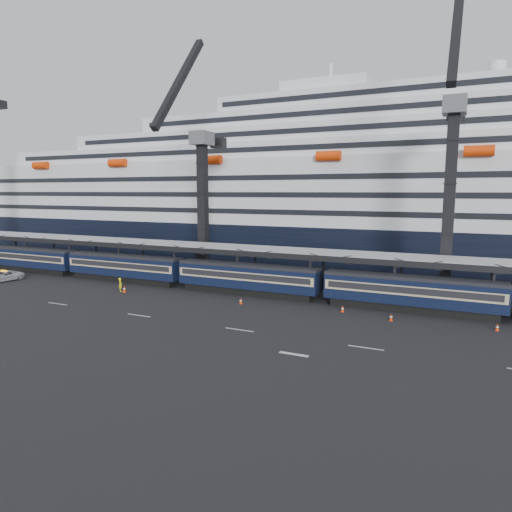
# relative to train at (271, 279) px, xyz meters

# --- Properties ---
(ground) EXTENTS (260.00, 260.00, 0.00)m
(ground) POSITION_rel_train_xyz_m (4.65, -10.00, -2.20)
(ground) COLOR black
(ground) RESTS_ON ground
(lane_markings) EXTENTS (111.00, 4.27, 0.02)m
(lane_markings) POSITION_rel_train_xyz_m (12.80, -15.23, -2.19)
(lane_markings) COLOR beige
(lane_markings) RESTS_ON ground
(train) EXTENTS (133.05, 3.00, 4.05)m
(train) POSITION_rel_train_xyz_m (0.00, 0.00, 0.00)
(train) COLOR black
(train) RESTS_ON ground
(canopy) EXTENTS (130.00, 6.25, 5.53)m
(canopy) POSITION_rel_train_xyz_m (4.65, 4.00, 3.05)
(canopy) COLOR #9D9FA5
(canopy) RESTS_ON ground
(cruise_ship) EXTENTS (214.09, 28.84, 34.00)m
(cruise_ship) POSITION_rel_train_xyz_m (3.57, 35.99, 10.14)
(cruise_ship) COLOR black
(cruise_ship) RESTS_ON ground
(crane_dark_near) EXTENTS (4.50, 17.75, 35.08)m
(crane_dark_near) POSITION_rel_train_xyz_m (-15.35, 8.59, 9.73)
(crane_dark_near) COLOR #4B4D53
(crane_dark_near) RESTS_ON ground
(crane_dark_mid) EXTENTS (4.50, 18.24, 39.64)m
(crane_dark_mid) POSITION_rel_train_xyz_m (19.65, 7.59, 11.16)
(crane_dark_mid) COLOR #4B4D53
(crane_dark_mid) RESTS_ON ground
(pickup_truck) EXTENTS (3.04, 5.48, 1.45)m
(pickup_truck) POSITION_rel_train_xyz_m (-39.58, -7.39, -1.48)
(pickup_truck) COLOR #AFB0B6
(pickup_truck) RESTS_ON ground
(worker) EXTENTS (0.78, 0.77, 1.82)m
(worker) POSITION_rel_train_xyz_m (-19.22, -5.65, -1.29)
(worker) COLOR #FAED0D
(worker) RESTS_ON ground
(traffic_cone_b) EXTENTS (0.43, 0.43, 0.86)m
(traffic_cone_b) POSITION_rel_train_xyz_m (-18.43, -5.83, -1.77)
(traffic_cone_b) COLOR #E73807
(traffic_cone_b) RESTS_ON ground
(traffic_cone_c) EXTENTS (0.37, 0.37, 0.74)m
(traffic_cone_c) POSITION_rel_train_xyz_m (-1.80, -4.92, -1.84)
(traffic_cone_c) COLOR #E73807
(traffic_cone_c) RESTS_ON ground
(traffic_cone_d) EXTENTS (0.37, 0.37, 0.74)m
(traffic_cone_d) POSITION_rel_train_xyz_m (9.94, -3.41, -1.83)
(traffic_cone_d) COLOR #E73807
(traffic_cone_d) RESTS_ON ground
(traffic_cone_e) EXTENTS (0.38, 0.38, 0.75)m
(traffic_cone_e) POSITION_rel_train_xyz_m (15.29, -4.68, -1.83)
(traffic_cone_e) COLOR #E73807
(traffic_cone_e) RESTS_ON ground
(traffic_cone_f) EXTENTS (0.35, 0.35, 0.70)m
(traffic_cone_f) POSITION_rel_train_xyz_m (24.96, -3.89, -1.85)
(traffic_cone_f) COLOR #E73807
(traffic_cone_f) RESTS_ON ground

